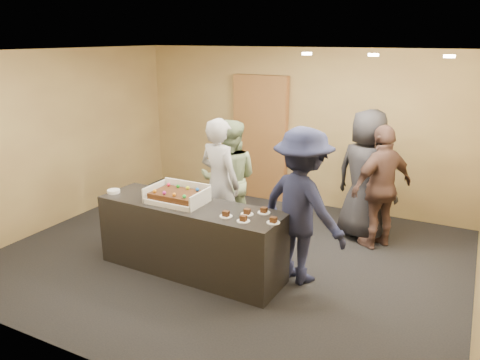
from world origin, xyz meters
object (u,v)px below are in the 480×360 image
at_px(person_navy_man, 302,206).
at_px(person_brown_extra, 382,187).
at_px(storage_cabinet, 260,138).
at_px(serving_counter, 191,238).
at_px(cake_box, 178,198).
at_px(plate_stack, 114,191).
at_px(sheet_cake, 177,195).
at_px(person_server_grey, 220,183).
at_px(person_dark_suit, 366,175).
at_px(person_sage_man, 229,179).

bearing_deg(person_navy_man, person_brown_extra, -92.94).
bearing_deg(person_brown_extra, storage_cabinet, -80.18).
height_order(serving_counter, cake_box, cake_box).
bearing_deg(serving_counter, plate_stack, -173.70).
distance_m(sheet_cake, person_navy_man, 1.54).
distance_m(storage_cabinet, cake_box, 3.00).
distance_m(storage_cabinet, person_navy_man, 3.10).
bearing_deg(person_server_grey, person_dark_suit, -130.98).
height_order(sheet_cake, person_sage_man, person_sage_man).
relative_size(plate_stack, person_brown_extra, 0.10).
distance_m(storage_cabinet, person_brown_extra, 2.67).
height_order(cake_box, person_navy_man, person_navy_man).
bearing_deg(sheet_cake, person_sage_man, 86.29).
distance_m(serving_counter, person_server_grey, 0.99).
xyz_separation_m(sheet_cake, person_brown_extra, (2.13, 1.86, -0.12)).
bearing_deg(person_dark_suit, plate_stack, 54.03).
bearing_deg(sheet_cake, person_brown_extra, 41.14).
bearing_deg(serving_counter, person_brown_extra, 45.61).
relative_size(person_server_grey, person_brown_extra, 1.05).
xyz_separation_m(serving_counter, person_navy_man, (1.29, 0.45, 0.50)).
xyz_separation_m(person_server_grey, person_brown_extra, (2.01, 0.99, -0.04)).
bearing_deg(person_server_grey, storage_cabinet, -65.55).
xyz_separation_m(cake_box, plate_stack, (-0.95, -0.11, -0.03)).
relative_size(storage_cabinet, cake_box, 3.16).
xyz_separation_m(plate_stack, person_sage_man, (1.03, 1.30, -0.04)).
bearing_deg(sheet_cake, person_dark_suit, 48.14).
xyz_separation_m(cake_box, person_navy_man, (1.47, 0.42, 0.00)).
height_order(serving_counter, person_sage_man, person_sage_man).
distance_m(plate_stack, person_brown_extra, 3.64).
height_order(sheet_cake, person_navy_man, person_navy_man).
height_order(storage_cabinet, person_sage_man, storage_cabinet).
bearing_deg(person_navy_man, cake_box, 37.96).
xyz_separation_m(person_navy_man, person_brown_extra, (0.65, 1.41, -0.07)).
bearing_deg(person_server_grey, plate_stack, 56.19).
relative_size(storage_cabinet, person_sage_man, 1.27).
relative_size(cake_box, person_navy_man, 0.37).
distance_m(serving_counter, person_sage_man, 1.29).
distance_m(plate_stack, person_server_grey, 1.43).
xyz_separation_m(serving_counter, person_brown_extra, (1.94, 1.86, 0.42)).
bearing_deg(sheet_cake, serving_counter, 0.00).
relative_size(serving_counter, plate_stack, 14.37).
relative_size(person_sage_man, person_brown_extra, 1.00).
height_order(storage_cabinet, person_server_grey, storage_cabinet).
distance_m(cake_box, person_sage_man, 1.19).
relative_size(serving_counter, person_server_grey, 1.31).
bearing_deg(person_server_grey, person_brown_extra, -139.40).
xyz_separation_m(sheet_cake, person_server_grey, (0.11, 0.87, -0.08)).
bearing_deg(storage_cabinet, person_sage_man, -79.10).
relative_size(serving_counter, person_brown_extra, 1.37).
distance_m(sheet_cake, person_dark_suit, 2.78).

